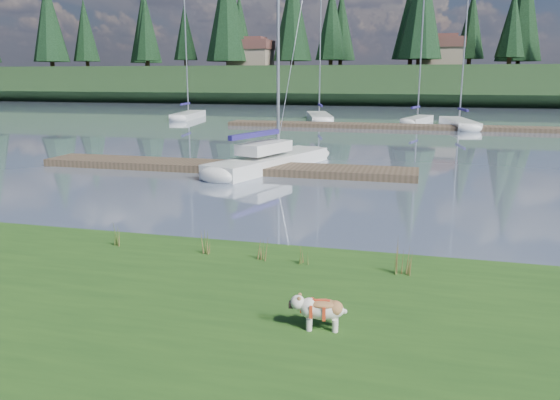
# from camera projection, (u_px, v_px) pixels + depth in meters

# --- Properties ---
(ground) EXTENTS (200.00, 200.00, 0.00)m
(ground) POSITION_uv_depth(u_px,v_px,m) (368.00, 128.00, 41.79)
(ground) COLOR slate
(ground) RESTS_ON ground
(bank) EXTENTS (60.00, 9.00, 0.35)m
(bank) POSITION_uv_depth(u_px,v_px,m) (118.00, 341.00, 7.78)
(bank) COLOR #264D18
(bank) RESTS_ON ground
(ridge) EXTENTS (200.00, 20.00, 5.00)m
(ridge) POSITION_uv_depth(u_px,v_px,m) (397.00, 85.00, 81.81)
(ridge) COLOR #1B3118
(ridge) RESTS_ON ground
(bulldog) EXTENTS (0.81, 0.40, 0.48)m
(bulldog) POSITION_uv_depth(u_px,v_px,m) (321.00, 308.00, 7.74)
(bulldog) COLOR silver
(bulldog) RESTS_ON bank
(sailboat_main) EXTENTS (4.13, 8.28, 11.86)m
(sailboat_main) POSITION_uv_depth(u_px,v_px,m) (278.00, 157.00, 23.74)
(sailboat_main) COLOR silver
(sailboat_main) RESTS_ON ground
(dock_near) EXTENTS (16.00, 2.00, 0.30)m
(dock_near) POSITION_uv_depth(u_px,v_px,m) (223.00, 167.00, 22.92)
(dock_near) COLOR #4C3D2C
(dock_near) RESTS_ON ground
(dock_far) EXTENTS (26.00, 2.20, 0.30)m
(dock_far) POSITION_uv_depth(u_px,v_px,m) (395.00, 126.00, 41.26)
(dock_far) COLOR #4C3D2C
(dock_far) RESTS_ON ground
(sailboat_bg_0) EXTENTS (2.78, 8.16, 11.62)m
(sailboat_bg_0) POSITION_uv_depth(u_px,v_px,m) (190.00, 114.00, 51.63)
(sailboat_bg_0) COLOR silver
(sailboat_bg_0) RESTS_ON ground
(sailboat_bg_1) EXTENTS (4.05, 9.12, 13.27)m
(sailboat_bg_1) POSITION_uv_depth(u_px,v_px,m) (318.00, 116.00, 49.65)
(sailboat_bg_1) COLOR silver
(sailboat_bg_1) RESTS_ON ground
(sailboat_bg_2) EXTENTS (2.81, 6.55, 9.84)m
(sailboat_bg_2) POSITION_uv_depth(u_px,v_px,m) (419.00, 119.00, 45.61)
(sailboat_bg_2) COLOR silver
(sailboat_bg_2) RESTS_ON ground
(sailboat_bg_3) EXTENTS (2.97, 8.58, 12.32)m
(sailboat_bg_3) POSITION_uv_depth(u_px,v_px,m) (457.00, 122.00, 43.11)
(sailboat_bg_3) COLOR silver
(sailboat_bg_3) RESTS_ON ground
(weed_0) EXTENTS (0.17, 0.14, 0.49)m
(weed_0) POSITION_uv_depth(u_px,v_px,m) (206.00, 243.00, 11.05)
(weed_0) COLOR #475B23
(weed_0) RESTS_ON bank
(weed_1) EXTENTS (0.17, 0.14, 0.47)m
(weed_1) POSITION_uv_depth(u_px,v_px,m) (263.00, 251.00, 10.63)
(weed_1) COLOR #475B23
(weed_1) RESTS_ON bank
(weed_2) EXTENTS (0.17, 0.14, 0.76)m
(weed_2) POSITION_uv_depth(u_px,v_px,m) (400.00, 257.00, 9.90)
(weed_2) COLOR #475B23
(weed_2) RESTS_ON bank
(weed_3) EXTENTS (0.17, 0.14, 0.53)m
(weed_3) POSITION_uv_depth(u_px,v_px,m) (117.00, 236.00, 11.54)
(weed_3) COLOR #475B23
(weed_3) RESTS_ON bank
(weed_4) EXTENTS (0.17, 0.14, 0.36)m
(weed_4) POSITION_uv_depth(u_px,v_px,m) (303.00, 256.00, 10.44)
(weed_4) COLOR #475B23
(weed_4) RESTS_ON bank
(weed_5) EXTENTS (0.17, 0.14, 0.50)m
(weed_5) POSITION_uv_depth(u_px,v_px,m) (408.00, 264.00, 9.85)
(weed_5) COLOR #475B23
(weed_5) RESTS_ON bank
(mud_lip) EXTENTS (60.00, 0.50, 0.14)m
(mud_lip) POSITION_uv_depth(u_px,v_px,m) (225.00, 254.00, 11.96)
(mud_lip) COLOR #33281C
(mud_lip) RESTS_ON ground
(conifer_0) EXTENTS (5.72, 5.72, 14.15)m
(conifer_0) POSITION_uv_depth(u_px,v_px,m) (49.00, 20.00, 87.41)
(conifer_0) COLOR #382619
(conifer_0) RESTS_ON ridge
(conifer_1) EXTENTS (4.40, 4.40, 11.30)m
(conifer_1) POSITION_uv_depth(u_px,v_px,m) (146.00, 29.00, 87.80)
(conifer_1) COLOR #382619
(conifer_1) RESTS_ON ridge
(conifer_2) EXTENTS (6.60, 6.60, 16.05)m
(conifer_2) POSITION_uv_depth(u_px,v_px,m) (227.00, 9.00, 80.78)
(conifer_2) COLOR #382619
(conifer_2) RESTS_ON ridge
(conifer_3) EXTENTS (4.84, 4.84, 12.25)m
(conifer_3) POSITION_uv_depth(u_px,v_px,m) (331.00, 22.00, 81.27)
(conifer_3) COLOR #382619
(conifer_3) RESTS_ON ridge
(conifer_4) EXTENTS (6.16, 6.16, 15.10)m
(conifer_4) POSITION_uv_depth(u_px,v_px,m) (421.00, 5.00, 72.11)
(conifer_4) COLOR #382619
(conifer_4) RESTS_ON ridge
(conifer_5) EXTENTS (3.96, 3.96, 10.35)m
(conifer_5) POSITION_uv_depth(u_px,v_px,m) (512.00, 23.00, 73.44)
(conifer_5) COLOR #382619
(conifer_5) RESTS_ON ridge
(house_0) EXTENTS (6.30, 5.30, 4.65)m
(house_0) POSITION_uv_depth(u_px,v_px,m) (251.00, 53.00, 83.31)
(house_0) COLOR gray
(house_0) RESTS_ON ridge
(house_1) EXTENTS (6.30, 5.30, 4.65)m
(house_1) POSITION_uv_depth(u_px,v_px,m) (441.00, 51.00, 77.38)
(house_1) COLOR gray
(house_1) RESTS_ON ridge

